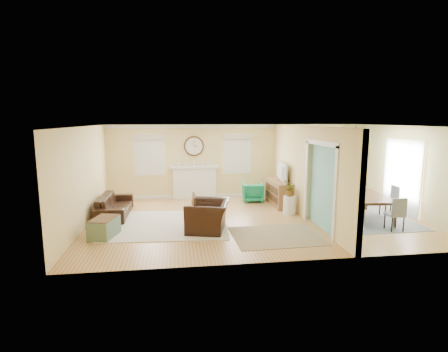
{
  "coord_description": "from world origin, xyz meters",
  "views": [
    {
      "loc": [
        -2.12,
        -9.31,
        2.78
      ],
      "look_at": [
        -0.8,
        0.3,
        1.2
      ],
      "focal_mm": 28.0,
      "sensor_mm": 36.0,
      "label": 1
    }
  ],
  "objects_px": {
    "sofa": "(115,205)",
    "credenza": "(279,193)",
    "dining_table": "(366,206)",
    "eames_chair": "(208,216)",
    "green_chair": "(253,192)"
  },
  "relations": [
    {
      "from": "sofa",
      "to": "credenza",
      "type": "bearing_deg",
      "value": -82.86
    },
    {
      "from": "credenza",
      "to": "dining_table",
      "type": "relative_size",
      "value": 0.86
    },
    {
      "from": "sofa",
      "to": "dining_table",
      "type": "bearing_deg",
      "value": -99.68
    },
    {
      "from": "credenza",
      "to": "eames_chair",
      "type": "bearing_deg",
      "value": -136.95
    },
    {
      "from": "eames_chair",
      "to": "credenza",
      "type": "distance_m",
      "value": 3.52
    },
    {
      "from": "credenza",
      "to": "green_chair",
      "type": "bearing_deg",
      "value": 143.15
    },
    {
      "from": "credenza",
      "to": "sofa",
      "type": "bearing_deg",
      "value": -173.0
    },
    {
      "from": "eames_chair",
      "to": "sofa",
      "type": "bearing_deg",
      "value": -110.47
    },
    {
      "from": "eames_chair",
      "to": "dining_table",
      "type": "distance_m",
      "value": 4.59
    },
    {
      "from": "eames_chair",
      "to": "credenza",
      "type": "height_order",
      "value": "credenza"
    },
    {
      "from": "green_chair",
      "to": "dining_table",
      "type": "relative_size",
      "value": 0.37
    },
    {
      "from": "dining_table",
      "to": "credenza",
      "type": "bearing_deg",
      "value": 52.56
    },
    {
      "from": "green_chair",
      "to": "dining_table",
      "type": "xyz_separation_m",
      "value": [
        2.75,
        -2.44,
        0.01
      ]
    },
    {
      "from": "green_chair",
      "to": "dining_table",
      "type": "height_order",
      "value": "dining_table"
    },
    {
      "from": "green_chair",
      "to": "dining_table",
      "type": "distance_m",
      "value": 3.67
    }
  ]
}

